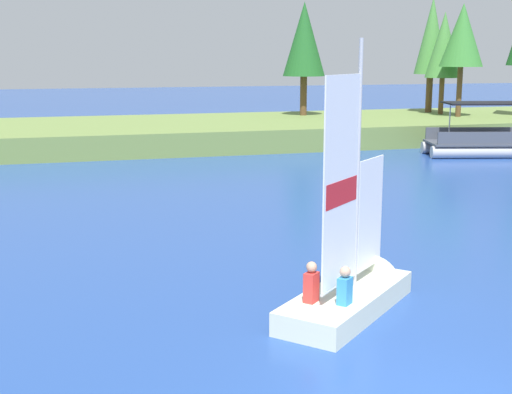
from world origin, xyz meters
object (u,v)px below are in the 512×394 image
object	(u,v)px
shoreline_tree_centre	(444,45)
sailboat	(359,284)
pontoon_boat	(481,142)
shoreline_tree_left	(304,40)
shoreline_tree_midright	(462,36)
shoreline_tree_midleft	(432,37)

from	to	relation	value
shoreline_tree_centre	sailboat	size ratio (longest dim) A/B	1.13
sailboat	pontoon_boat	distance (m)	22.95
shoreline_tree_left	shoreline_tree_centre	bearing A→B (deg)	-9.66
shoreline_tree_centre	shoreline_tree_midright	world-z (taller)	shoreline_tree_midright
shoreline_tree_midleft	shoreline_tree_centre	world-z (taller)	shoreline_tree_midleft
shoreline_tree_left	shoreline_tree_midleft	world-z (taller)	shoreline_tree_midleft
shoreline_tree_left	pontoon_boat	distance (m)	13.53
shoreline_tree_midright	sailboat	xyz separation A→B (m)	(-17.88, -25.68, -5.60)
shoreline_tree_centre	shoreline_tree_midright	bearing A→B (deg)	-89.69
shoreline_tree_midleft	pontoon_boat	bearing A→B (deg)	-106.81
shoreline_tree_midleft	sailboat	distance (m)	34.70
shoreline_tree_midright	pontoon_boat	bearing A→B (deg)	-113.88
shoreline_tree_midleft	shoreline_tree_midright	bearing A→B (deg)	-89.49
shoreline_tree_centre	shoreline_tree_midright	xyz separation A→B (m)	(0.01, -2.03, 0.54)
shoreline_tree_centre	pontoon_boat	world-z (taller)	shoreline_tree_centre
shoreline_tree_midleft	pontoon_boat	xyz separation A→B (m)	(-3.43, -11.37, -5.38)
shoreline_tree_left	pontoon_boat	xyz separation A→B (m)	(5.28, -11.35, -5.14)
shoreline_tree_left	pontoon_boat	world-z (taller)	shoreline_tree_left
shoreline_tree_midleft	shoreline_tree_centre	distance (m)	1.61
shoreline_tree_midleft	shoreline_tree_midright	xyz separation A→B (m)	(0.03, -3.54, -0.02)
pontoon_boat	shoreline_tree_midright	bearing A→B (deg)	80.14
shoreline_tree_midleft	pontoon_boat	world-z (taller)	shoreline_tree_midleft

